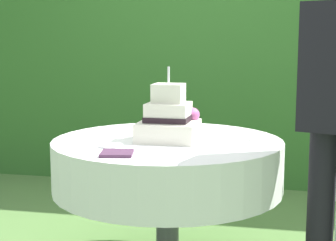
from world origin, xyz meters
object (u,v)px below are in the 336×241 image
serving_plate_near (152,129)px  napkin_stack (117,153)px  serving_plate_left (110,146)px  cake_table (167,164)px  wedding_cake (169,120)px  serving_plate_far (260,140)px

serving_plate_near → napkin_stack: 0.68m
serving_plate_left → cake_table: bearing=47.3°
serving_plate_left → napkin_stack: bearing=-62.9°
wedding_cake → serving_plate_left: (-0.24, -0.23, -0.10)m
serving_plate_near → napkin_stack: napkin_stack is taller
serving_plate_far → serving_plate_left: size_ratio=0.93×
napkin_stack → wedding_cake: bearing=68.9°
serving_plate_near → serving_plate_left: (-0.08, -0.51, 0.00)m
serving_plate_far → napkin_stack: bearing=-142.0°
cake_table → napkin_stack: 0.46m
serving_plate_far → serving_plate_left: 0.76m
wedding_cake → serving_plate_near: (-0.16, 0.28, -0.10)m
serving_plate_far → wedding_cake: bearing=-170.3°
serving_plate_near → napkin_stack: (0.01, -0.68, 0.00)m
cake_table → serving_plate_left: serving_plate_left is taller
cake_table → wedding_cake: bearing=-53.1°
serving_plate_near → serving_plate_left: size_ratio=1.05×
cake_table → serving_plate_far: 0.49m
cake_table → wedding_cake: (0.01, -0.02, 0.24)m
serving_plate_far → serving_plate_left: (-0.70, -0.31, 0.00)m
wedding_cake → serving_plate_left: bearing=-136.4°
serving_plate_left → serving_plate_near: bearing=81.2°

